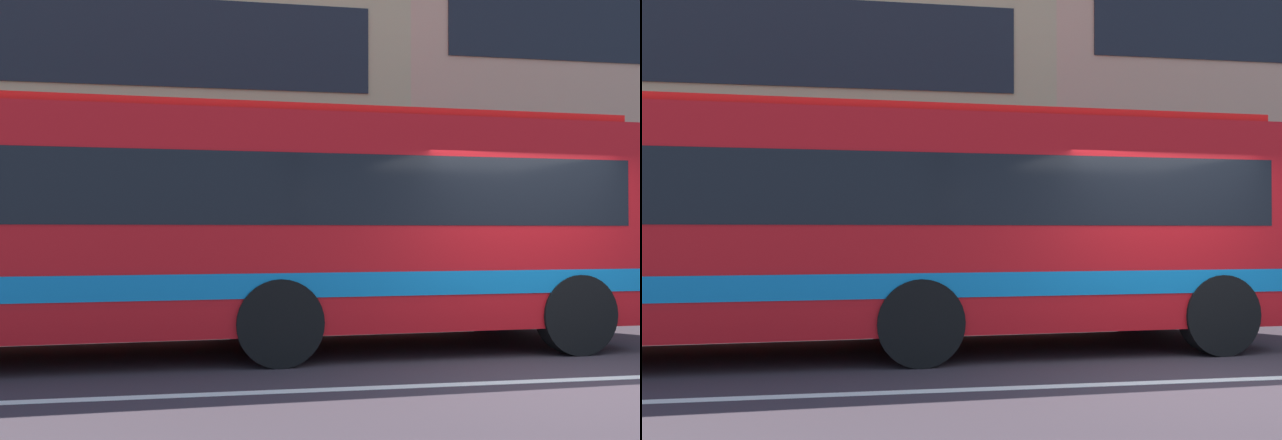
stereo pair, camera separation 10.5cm
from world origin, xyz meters
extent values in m
plane|color=#352B31|center=(0.00, 0.00, 0.00)|extent=(160.00, 160.00, 0.00)
cube|color=silver|center=(0.00, 0.00, 0.00)|extent=(60.00, 0.16, 0.01)
cube|color=#3C6E36|center=(-2.90, 6.14, 0.49)|extent=(23.33, 1.10, 0.97)
cube|color=red|center=(-3.74, 2.40, 1.63)|extent=(10.91, 2.96, 2.57)
cube|color=black|center=(-3.74, 2.40, 2.02)|extent=(10.27, 2.96, 0.82)
cube|color=#0F77B9|center=(-3.74, 2.40, 0.93)|extent=(10.70, 2.98, 0.28)
cube|color=red|center=(-3.74, 2.40, 2.98)|extent=(10.46, 2.54, 0.12)
cylinder|color=black|center=(-3.04, 1.26, 0.50)|extent=(1.01, 0.32, 1.00)
cylinder|color=black|center=(-3.13, 3.60, 0.50)|extent=(1.01, 0.32, 1.00)
cylinder|color=black|center=(0.71, 1.41, 0.50)|extent=(1.01, 0.32, 1.00)
cylinder|color=black|center=(0.62, 3.75, 0.50)|extent=(1.01, 0.32, 1.00)
camera|label=1|loc=(-4.07, -6.88, 1.53)|focal=40.56mm
camera|label=2|loc=(-3.96, -6.90, 1.53)|focal=40.56mm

